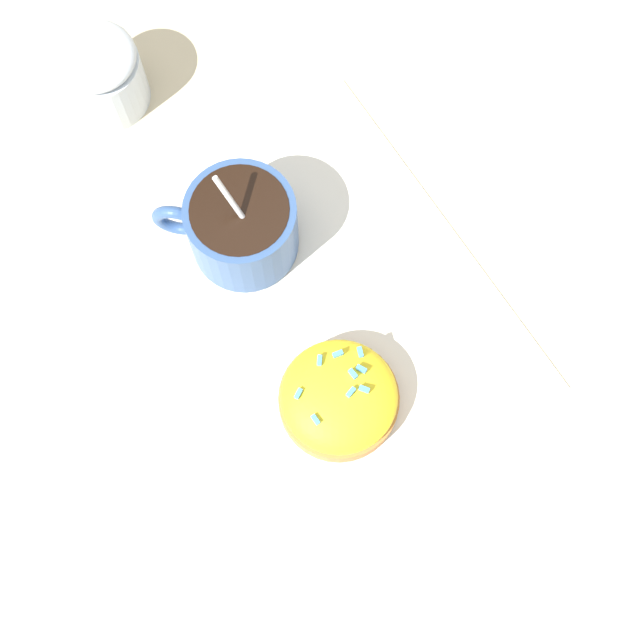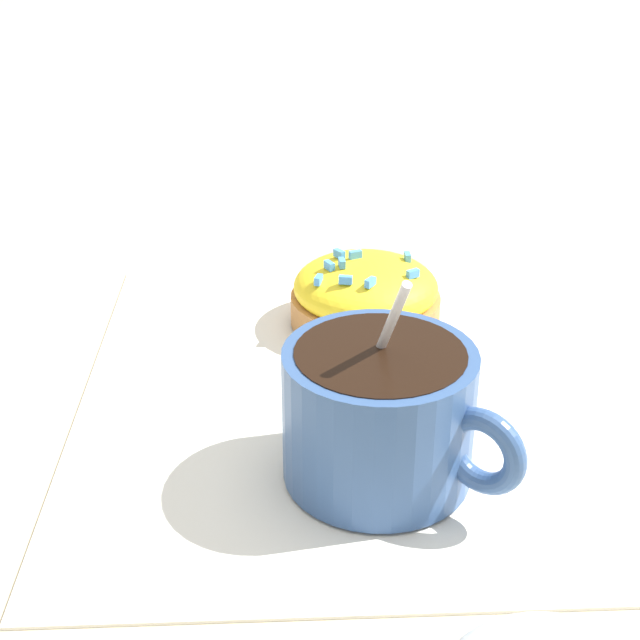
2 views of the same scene
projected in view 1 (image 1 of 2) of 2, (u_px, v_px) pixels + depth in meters
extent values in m
plane|color=#C6B793|center=(299.00, 316.00, 0.65)|extent=(3.00, 3.00, 0.00)
cube|color=white|center=(299.00, 316.00, 0.65)|extent=(0.31, 0.28, 0.00)
cylinder|color=#335184|center=(238.00, 230.00, 0.64)|extent=(0.08, 0.08, 0.06)
cylinder|color=black|center=(235.00, 216.00, 0.61)|extent=(0.07, 0.07, 0.01)
torus|color=#335184|center=(177.00, 220.00, 0.64)|extent=(0.03, 0.03, 0.04)
ellipsoid|color=silver|center=(219.00, 225.00, 0.66)|extent=(0.03, 0.02, 0.01)
cylinder|color=silver|center=(245.00, 223.00, 0.61)|extent=(0.05, 0.02, 0.09)
cylinder|color=#B2753D|center=(339.00, 401.00, 0.62)|extent=(0.08, 0.08, 0.02)
ellipsoid|color=yellow|center=(339.00, 396.00, 0.61)|extent=(0.08, 0.08, 0.03)
cube|color=#4C99EA|center=(319.00, 360.00, 0.60)|extent=(0.01, 0.01, 0.00)
cube|color=#4C99EA|center=(360.00, 392.00, 0.59)|extent=(0.01, 0.01, 0.00)
cube|color=#4C99EA|center=(351.00, 392.00, 0.59)|extent=(0.00, 0.01, 0.00)
cube|color=#4C99EA|center=(361.00, 369.00, 0.60)|extent=(0.01, 0.01, 0.00)
cube|color=#4C99EA|center=(315.00, 420.00, 0.59)|extent=(0.01, 0.00, 0.00)
cube|color=#4C99EA|center=(351.00, 375.00, 0.59)|extent=(0.01, 0.00, 0.00)
cube|color=#4C99EA|center=(360.00, 352.00, 0.60)|extent=(0.01, 0.01, 0.00)
cube|color=#4C99EA|center=(298.00, 394.00, 0.59)|extent=(0.01, 0.01, 0.00)
cube|color=#4C99EA|center=(333.00, 358.00, 0.60)|extent=(0.00, 0.01, 0.00)
cylinder|color=silver|center=(103.00, 80.00, 0.68)|extent=(0.06, 0.06, 0.05)
ellipsoid|color=silver|center=(94.00, 56.00, 0.65)|extent=(0.06, 0.06, 0.02)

